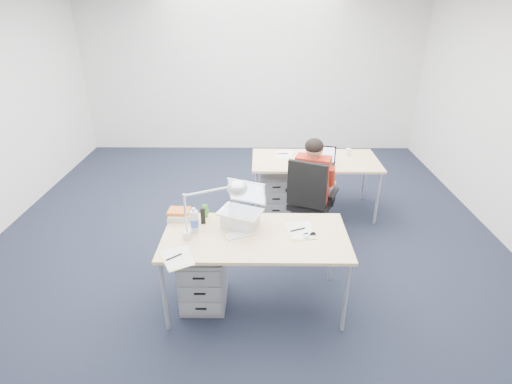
% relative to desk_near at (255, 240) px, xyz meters
% --- Properties ---
extents(floor, '(7.00, 7.00, 0.00)m').
position_rel_desk_near_xyz_m(floor, '(-0.12, 0.85, -0.68)').
color(floor, black).
rests_on(floor, ground).
extents(room, '(6.02, 7.02, 2.80)m').
position_rel_desk_near_xyz_m(room, '(-0.12, 0.85, 1.03)').
color(room, silver).
rests_on(room, ground).
extents(desk_near, '(1.60, 0.80, 0.73)m').
position_rel_desk_near_xyz_m(desk_near, '(0.00, 0.00, 0.00)').
color(desk_near, '#D5B27B').
rests_on(desk_near, ground).
extents(desk_far, '(1.60, 0.80, 0.73)m').
position_rel_desk_near_xyz_m(desk_far, '(0.74, 1.83, 0.00)').
color(desk_far, '#D5B27B').
rests_on(desk_far, ground).
extents(office_chair, '(0.87, 0.87, 1.04)m').
position_rel_desk_near_xyz_m(office_chair, '(0.61, 1.09, -0.39)').
color(office_chair, black).
rests_on(office_chair, ground).
extents(seated_person, '(0.51, 0.72, 1.23)m').
position_rel_desk_near_xyz_m(seated_person, '(0.66, 1.26, -0.06)').
color(seated_person, '#AB2918').
rests_on(seated_person, ground).
extents(drawer_pedestal_near, '(0.40, 0.50, 0.55)m').
position_rel_desk_near_xyz_m(drawer_pedestal_near, '(-0.48, 0.03, -0.41)').
color(drawer_pedestal_near, '#96979B').
rests_on(drawer_pedestal_near, ground).
extents(drawer_pedestal_far, '(0.40, 0.50, 0.55)m').
position_rel_desk_near_xyz_m(drawer_pedestal_far, '(0.25, 1.85, -0.41)').
color(drawer_pedestal_far, '#96979B').
rests_on(drawer_pedestal_far, ground).
extents(silver_laptop, '(0.45, 0.40, 0.39)m').
position_rel_desk_near_xyz_m(silver_laptop, '(-0.14, 0.16, 0.24)').
color(silver_laptop, silver).
rests_on(silver_laptop, desk_near).
extents(wireless_keyboard, '(0.26, 0.18, 0.01)m').
position_rel_desk_near_xyz_m(wireless_keyboard, '(-0.14, -0.00, 0.05)').
color(wireless_keyboard, white).
rests_on(wireless_keyboard, desk_near).
extents(computer_mouse, '(0.08, 0.10, 0.03)m').
position_rel_desk_near_xyz_m(computer_mouse, '(0.44, -0.02, 0.06)').
color(computer_mouse, white).
rests_on(computer_mouse, desk_near).
extents(headphones, '(0.22, 0.19, 0.03)m').
position_rel_desk_near_xyz_m(headphones, '(-0.07, 0.30, 0.06)').
color(headphones, black).
rests_on(headphones, desk_near).
extents(can_koozie, '(0.08, 0.08, 0.11)m').
position_rel_desk_near_xyz_m(can_koozie, '(-0.05, 0.12, 0.10)').
color(can_koozie, '#13213C').
rests_on(can_koozie, desk_near).
extents(water_bottle, '(0.07, 0.07, 0.24)m').
position_rel_desk_near_xyz_m(water_bottle, '(-0.53, 0.05, 0.16)').
color(water_bottle, silver).
rests_on(water_bottle, desk_near).
extents(bear_figurine, '(0.08, 0.07, 0.13)m').
position_rel_desk_near_xyz_m(bear_figurine, '(-0.47, 0.33, 0.11)').
color(bear_figurine, '#227920').
rests_on(bear_figurine, desk_near).
extents(book_stack, '(0.26, 0.23, 0.10)m').
position_rel_desk_near_xyz_m(book_stack, '(-0.70, 0.28, 0.09)').
color(book_stack, silver).
rests_on(book_stack, desk_near).
extents(cordless_phone, '(0.04, 0.03, 0.15)m').
position_rel_desk_near_xyz_m(cordless_phone, '(-0.48, 0.20, 0.12)').
color(cordless_phone, black).
rests_on(cordless_phone, desk_near).
extents(papers_left, '(0.31, 0.36, 0.01)m').
position_rel_desk_near_xyz_m(papers_left, '(-0.62, -0.35, 0.05)').
color(papers_left, '#FCFF93').
rests_on(papers_left, desk_near).
extents(papers_right, '(0.25, 0.33, 0.01)m').
position_rel_desk_near_xyz_m(papers_right, '(0.39, 0.07, 0.05)').
color(papers_right, '#FCFF93').
rests_on(papers_right, desk_near).
extents(sunglasses, '(0.12, 0.08, 0.03)m').
position_rel_desk_near_xyz_m(sunglasses, '(0.47, -0.01, 0.06)').
color(sunglasses, black).
rests_on(sunglasses, desk_near).
extents(desk_lamp, '(0.50, 0.21, 0.56)m').
position_rel_desk_near_xyz_m(desk_lamp, '(-0.41, -0.04, 0.33)').
color(desk_lamp, silver).
rests_on(desk_lamp, desk_near).
extents(dark_laptop, '(0.43, 0.43, 0.26)m').
position_rel_desk_near_xyz_m(dark_laptop, '(0.76, 1.56, 0.18)').
color(dark_laptop, black).
rests_on(dark_laptop, desk_far).
extents(far_cup, '(0.08, 0.08, 0.09)m').
position_rel_desk_near_xyz_m(far_cup, '(1.19, 1.97, 0.09)').
color(far_cup, white).
rests_on(far_cup, desk_far).
extents(far_papers, '(0.27, 0.34, 0.01)m').
position_rel_desk_near_xyz_m(far_papers, '(0.36, 1.99, 0.05)').
color(far_papers, white).
rests_on(far_papers, desk_far).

